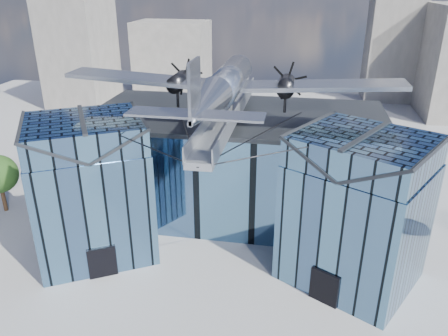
# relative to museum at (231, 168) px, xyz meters

# --- Properties ---
(ground_plane) EXTENTS (120.00, 120.00, 0.00)m
(ground_plane) POSITION_rel_museum_xyz_m (-0.00, -5.82, -5.54)
(ground_plane) COLOR gray
(museum) EXTENTS (32.88, 24.50, 17.60)m
(museum) POSITION_rel_museum_xyz_m (0.00, 0.00, 0.00)
(museum) COLOR #486F92
(museum) RESTS_ON ground
(bg_towers) EXTENTS (77.00, 24.50, 26.00)m
(bg_towers) POSITION_rel_museum_xyz_m (1.45, 44.67, 4.47)
(bg_towers) COLOR gray
(bg_towers) RESTS_ON ground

